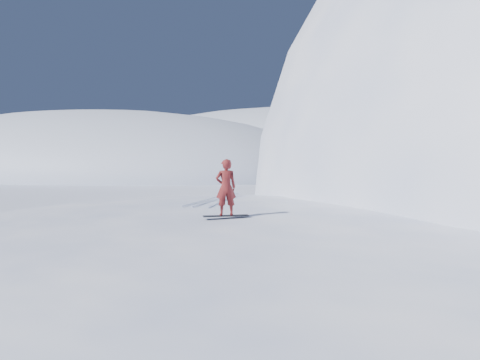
% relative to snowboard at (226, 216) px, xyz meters
% --- Properties ---
extents(ground, '(400.00, 400.00, 0.00)m').
position_rel_snowboard_xyz_m(ground, '(-0.87, 0.31, -2.41)').
color(ground, white).
rests_on(ground, ground).
extents(near_ridge, '(36.00, 28.00, 4.80)m').
position_rel_snowboard_xyz_m(near_ridge, '(0.13, 3.31, -2.41)').
color(near_ridge, white).
rests_on(near_ridge, ground).
extents(far_ridge_a, '(120.00, 70.00, 28.00)m').
position_rel_snowboard_xyz_m(far_ridge_a, '(-70.87, 60.31, -2.41)').
color(far_ridge_a, white).
rests_on(far_ridge_a, ground).
extents(far_ridge_c, '(140.00, 90.00, 36.00)m').
position_rel_snowboard_xyz_m(far_ridge_c, '(-40.87, 110.31, -2.41)').
color(far_ridge_c, white).
rests_on(far_ridge_c, ground).
extents(wind_bumps, '(16.00, 14.40, 1.00)m').
position_rel_snowboard_xyz_m(wind_bumps, '(-1.43, 2.43, -2.41)').
color(wind_bumps, white).
rests_on(wind_bumps, ground).
extents(snowboard, '(1.32, 1.11, 0.02)m').
position_rel_snowboard_xyz_m(snowboard, '(0.00, 0.00, 0.00)').
color(snowboard, black).
rests_on(snowboard, near_ridge).
extents(snowboarder, '(0.78, 0.74, 1.79)m').
position_rel_snowboard_xyz_m(snowboarder, '(0.00, 0.00, 0.91)').
color(snowboarder, maroon).
rests_on(snowboarder, snowboard).
extents(vapor_plume, '(9.19, 7.35, 6.44)m').
position_rel_snowboard_xyz_m(vapor_plume, '(-69.40, 43.47, -2.41)').
color(vapor_plume, white).
rests_on(vapor_plume, ground).
extents(board_tracks, '(2.00, 5.95, 0.04)m').
position_rel_snowboard_xyz_m(board_tracks, '(-2.79, 4.48, 0.01)').
color(board_tracks, silver).
rests_on(board_tracks, ground).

